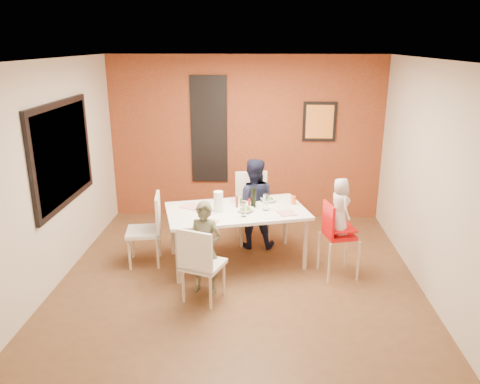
{
  "coord_description": "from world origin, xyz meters",
  "views": [
    {
      "loc": [
        0.27,
        -5.39,
        2.89
      ],
      "look_at": [
        0.0,
        0.3,
        1.05
      ],
      "focal_mm": 35.0,
      "sensor_mm": 36.0,
      "label": 1
    }
  ],
  "objects_px": {
    "child_near": "(205,248)",
    "toddler": "(340,206)",
    "chair_far": "(252,203)",
    "dining_table": "(237,214)",
    "chair_near": "(200,261)",
    "chair_left": "(150,226)",
    "wine_bottle": "(253,198)",
    "high_chair": "(336,232)",
    "child_far": "(253,203)",
    "paper_towel_roll": "(218,202)"
  },
  "relations": [
    {
      "from": "dining_table",
      "to": "toddler",
      "type": "bearing_deg",
      "value": -13.54
    },
    {
      "from": "chair_far",
      "to": "child_far",
      "type": "distance_m",
      "value": 0.27
    },
    {
      "from": "child_near",
      "to": "toddler",
      "type": "distance_m",
      "value": 1.75
    },
    {
      "from": "child_far",
      "to": "toddler",
      "type": "xyz_separation_m",
      "value": [
        1.09,
        -0.85,
        0.28
      ]
    },
    {
      "from": "high_chair",
      "to": "child_near",
      "type": "xyz_separation_m",
      "value": [
        -1.61,
        -0.5,
        -0.02
      ]
    },
    {
      "from": "child_near",
      "to": "toddler",
      "type": "height_order",
      "value": "toddler"
    },
    {
      "from": "chair_near",
      "to": "wine_bottle",
      "type": "height_order",
      "value": "wine_bottle"
    },
    {
      "from": "child_near",
      "to": "toddler",
      "type": "xyz_separation_m",
      "value": [
        1.63,
        0.51,
        0.37
      ]
    },
    {
      "from": "chair_left",
      "to": "high_chair",
      "type": "relative_size",
      "value": 0.98
    },
    {
      "from": "chair_far",
      "to": "wine_bottle",
      "type": "distance_m",
      "value": 0.75
    },
    {
      "from": "high_chair",
      "to": "child_far",
      "type": "bearing_deg",
      "value": 37.74
    },
    {
      "from": "chair_far",
      "to": "toddler",
      "type": "relative_size",
      "value": 1.44
    },
    {
      "from": "child_far",
      "to": "toddler",
      "type": "bearing_deg",
      "value": 141.77
    },
    {
      "from": "high_chair",
      "to": "toddler",
      "type": "distance_m",
      "value": 0.35
    },
    {
      "from": "chair_near",
      "to": "toddler",
      "type": "relative_size",
      "value": 1.28
    },
    {
      "from": "child_near",
      "to": "dining_table",
      "type": "bearing_deg",
      "value": 83.48
    },
    {
      "from": "chair_far",
      "to": "wine_bottle",
      "type": "bearing_deg",
      "value": -97.31
    },
    {
      "from": "chair_far",
      "to": "child_near",
      "type": "bearing_deg",
      "value": -117.57
    },
    {
      "from": "toddler",
      "to": "wine_bottle",
      "type": "relative_size",
      "value": 2.72
    },
    {
      "from": "child_near",
      "to": "chair_far",
      "type": "bearing_deg",
      "value": 87.32
    },
    {
      "from": "child_far",
      "to": "chair_left",
      "type": "bearing_deg",
      "value": 24.29
    },
    {
      "from": "chair_far",
      "to": "child_far",
      "type": "xyz_separation_m",
      "value": [
        0.02,
        -0.25,
        0.08
      ]
    },
    {
      "from": "chair_near",
      "to": "high_chair",
      "type": "height_order",
      "value": "high_chair"
    },
    {
      "from": "child_near",
      "to": "wine_bottle",
      "type": "relative_size",
      "value": 4.3
    },
    {
      "from": "chair_left",
      "to": "paper_towel_roll",
      "type": "height_order",
      "value": "paper_towel_roll"
    },
    {
      "from": "chair_left",
      "to": "paper_towel_roll",
      "type": "xyz_separation_m",
      "value": [
        0.92,
        -0.0,
        0.36
      ]
    },
    {
      "from": "chair_left",
      "to": "wine_bottle",
      "type": "relative_size",
      "value": 3.66
    },
    {
      "from": "high_chair",
      "to": "paper_towel_roll",
      "type": "bearing_deg",
      "value": 67.85
    },
    {
      "from": "dining_table",
      "to": "chair_near",
      "type": "relative_size",
      "value": 2.19
    },
    {
      "from": "dining_table",
      "to": "chair_left",
      "type": "xyz_separation_m",
      "value": [
        -1.16,
        -0.09,
        -0.15
      ]
    },
    {
      "from": "high_chair",
      "to": "child_far",
      "type": "relative_size",
      "value": 0.74
    },
    {
      "from": "chair_left",
      "to": "paper_towel_roll",
      "type": "distance_m",
      "value": 0.99
    },
    {
      "from": "dining_table",
      "to": "child_far",
      "type": "distance_m",
      "value": 0.58
    },
    {
      "from": "chair_far",
      "to": "child_near",
      "type": "distance_m",
      "value": 1.7
    },
    {
      "from": "chair_far",
      "to": "child_far",
      "type": "bearing_deg",
      "value": -96.07
    },
    {
      "from": "wine_bottle",
      "to": "high_chair",
      "type": "bearing_deg",
      "value": -22.23
    },
    {
      "from": "chair_near",
      "to": "child_near",
      "type": "distance_m",
      "value": 0.25
    },
    {
      "from": "child_near",
      "to": "toddler",
      "type": "relative_size",
      "value": 1.58
    },
    {
      "from": "child_near",
      "to": "paper_towel_roll",
      "type": "height_order",
      "value": "child_near"
    },
    {
      "from": "chair_near",
      "to": "high_chair",
      "type": "relative_size",
      "value": 0.94
    },
    {
      "from": "toddler",
      "to": "chair_far",
      "type": "bearing_deg",
      "value": 24.71
    },
    {
      "from": "child_far",
      "to": "paper_towel_roll",
      "type": "relative_size",
      "value": 4.8
    },
    {
      "from": "chair_near",
      "to": "chair_left",
      "type": "distance_m",
      "value": 1.26
    },
    {
      "from": "dining_table",
      "to": "toddler",
      "type": "relative_size",
      "value": 2.81
    },
    {
      "from": "chair_near",
      "to": "wine_bottle",
      "type": "relative_size",
      "value": 3.49
    },
    {
      "from": "chair_left",
      "to": "child_far",
      "type": "bearing_deg",
      "value": 105.6
    },
    {
      "from": "toddler",
      "to": "wine_bottle",
      "type": "distance_m",
      "value": 1.16
    },
    {
      "from": "high_chair",
      "to": "paper_towel_roll",
      "type": "xyz_separation_m",
      "value": [
        -1.51,
        0.23,
        0.31
      ]
    },
    {
      "from": "dining_table",
      "to": "toddler",
      "type": "xyz_separation_m",
      "value": [
        1.3,
        -0.31,
        0.25
      ]
    },
    {
      "from": "wine_bottle",
      "to": "child_near",
      "type": "bearing_deg",
      "value": -120.61
    }
  ]
}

